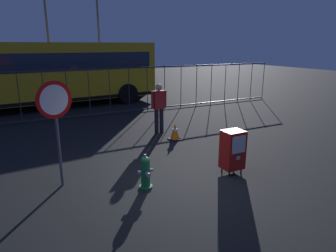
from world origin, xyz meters
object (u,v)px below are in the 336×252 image
at_px(street_light_far_left, 98,16).
at_px(bus_near, 44,71).
at_px(street_light_near_right, 45,11).
at_px(pedestrian, 159,106).
at_px(bus_far, 63,65).
at_px(fire_hydrant, 146,172).
at_px(stop_sign, 55,112).
at_px(newspaper_box_primary, 233,150).
at_px(traffic_cone, 175,132).

bearing_deg(street_light_far_left, bus_near, -124.28).
bearing_deg(street_light_near_right, pedestrian, -78.84).
xyz_separation_m(bus_far, street_light_far_left, (2.85, 2.25, 3.10)).
bearing_deg(street_light_near_right, bus_near, -100.15).
height_order(fire_hydrant, stop_sign, stop_sign).
bearing_deg(newspaper_box_primary, traffic_cone, 90.07).
distance_m(traffic_cone, bus_near, 8.06).
bearing_deg(newspaper_box_primary, bus_near, 106.92).
height_order(traffic_cone, bus_near, bus_near).
xyz_separation_m(fire_hydrant, street_light_far_left, (3.32, 16.25, 4.46)).
relative_size(stop_sign, bus_near, 0.21).
xyz_separation_m(newspaper_box_primary, street_light_far_left, (1.22, 16.43, 4.24)).
xyz_separation_m(bus_near, street_light_near_right, (0.78, 4.37, 3.09)).
xyz_separation_m(fire_hydrant, bus_near, (-0.98, 9.94, 1.36)).
bearing_deg(street_light_far_left, stop_sign, -107.57).
xyz_separation_m(stop_sign, street_light_near_right, (1.33, 13.39, 3.20)).
distance_m(newspaper_box_primary, traffic_cone, 2.83).
bearing_deg(street_light_near_right, stop_sign, -95.69).
relative_size(newspaper_box_primary, traffic_cone, 1.92).
relative_size(pedestrian, street_light_near_right, 0.20).
bearing_deg(street_light_near_right, bus_far, -24.37).
relative_size(newspaper_box_primary, street_light_near_right, 0.12).
bearing_deg(stop_sign, traffic_cone, 25.35).
bearing_deg(newspaper_box_primary, pedestrian, 92.48).
bearing_deg(street_light_near_right, traffic_cone, -78.89).
bearing_deg(street_light_far_left, traffic_cone, -95.15).
relative_size(newspaper_box_primary, bus_far, 0.10).
height_order(street_light_near_right, street_light_far_left, street_light_far_left).
xyz_separation_m(traffic_cone, street_light_far_left, (1.23, 13.62, 4.55)).
height_order(newspaper_box_primary, stop_sign, stop_sign).
xyz_separation_m(newspaper_box_primary, street_light_near_right, (-2.30, 14.49, 4.23)).
distance_m(stop_sign, bus_near, 9.04).
bearing_deg(stop_sign, pedestrian, 36.41).
xyz_separation_m(stop_sign, traffic_cone, (3.63, 1.72, -1.34)).
height_order(newspaper_box_primary, bus_near, bus_near).
bearing_deg(fire_hydrant, street_light_far_left, 78.45).
distance_m(stop_sign, street_light_near_right, 13.83).
bearing_deg(bus_near, fire_hydrant, -88.93).
xyz_separation_m(pedestrian, street_light_near_right, (-2.14, 10.83, 3.85)).
xyz_separation_m(bus_far, street_light_near_right, (-0.67, 0.30, 3.09)).
bearing_deg(bus_near, newspaper_box_primary, -77.65).
distance_m(newspaper_box_primary, pedestrian, 3.68).
relative_size(fire_hydrant, traffic_cone, 1.41).
relative_size(fire_hydrant, street_light_near_right, 0.09).
bearing_deg(fire_hydrant, newspaper_box_primary, -4.96).
bearing_deg(pedestrian, street_light_far_left, 83.82).
height_order(traffic_cone, bus_far, bus_far).
distance_m(stop_sign, bus_far, 13.24).
xyz_separation_m(pedestrian, bus_far, (-1.47, 10.53, 0.76)).
xyz_separation_m(fire_hydrant, newspaper_box_primary, (2.10, -0.18, 0.22)).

